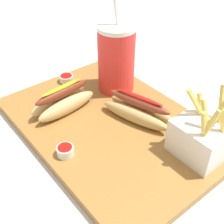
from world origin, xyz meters
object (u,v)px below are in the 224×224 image
Objects in this scene: soda_cup at (116,58)px; ketchup_cup_1 at (66,78)px; hot_dog_1 at (138,110)px; fries_basket at (202,137)px; ketchup_cup_2 at (65,150)px; hot_dog_2 at (63,101)px.

ketchup_cup_1 is (0.10, 0.09, -0.07)m from soda_cup.
hot_dog_1 is (-0.13, 0.04, -0.06)m from soda_cup.
fries_basket is at bearing -171.10° from hot_dog_1.
fries_basket is at bearing -127.07° from ketchup_cup_2.
fries_basket reaches higher than ketchup_cup_2.
hot_dog_2 is at bearing 40.76° from hot_dog_1.
hot_dog_2 is 0.13m from ketchup_cup_1.
fries_basket is 0.32m from hot_dog_2.
ketchup_cup_2 is at bearing 118.28° from soda_cup.
fries_basket is (-0.29, 0.02, -0.05)m from soda_cup.
fries_basket is 0.16m from hot_dog_1.
fries_basket reaches higher than hot_dog_2.
soda_cup reaches higher than fries_basket.
ketchup_cup_1 is (0.39, 0.07, -0.03)m from fries_basket.
hot_dog_1 reaches higher than ketchup_cup_2.
fries_basket is at bearing -170.20° from ketchup_cup_1.
hot_dog_1 is 0.19m from ketchup_cup_2.
hot_dog_1 is at bearing -139.24° from hot_dog_2.
fries_basket is 4.35× the size of ketchup_cup_2.
hot_dog_1 is 0.24m from ketchup_cup_1.
hot_dog_2 is 4.64× the size of ketchup_cup_2.
fries_basket is at bearing -154.21° from hot_dog_2.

